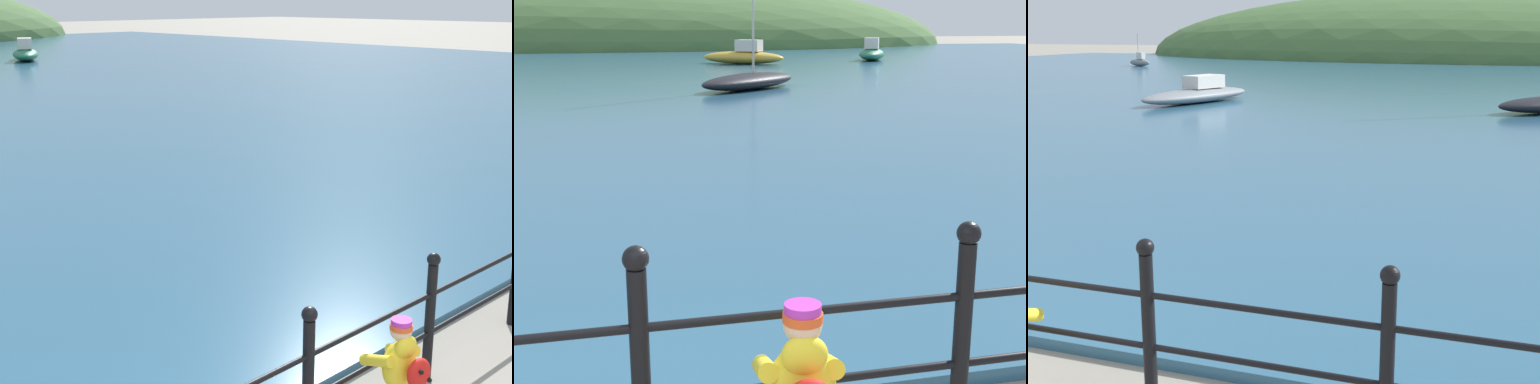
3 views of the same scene
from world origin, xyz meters
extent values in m
cube|color=#2D5B7A|center=(0.00, 32.00, 0.05)|extent=(80.00, 60.00, 0.10)
ellipsoid|color=#476B38|center=(0.00, 67.69, 0.00)|extent=(67.93, 37.36, 12.49)
cylinder|color=black|center=(0.29, 1.50, 0.55)|extent=(0.09, 0.09, 1.10)
sphere|color=black|center=(0.29, 1.50, 1.15)|extent=(0.12, 0.12, 0.12)
cylinder|color=black|center=(1.90, 1.50, 0.55)|extent=(0.09, 0.09, 1.10)
sphere|color=black|center=(1.90, 1.50, 1.15)|extent=(0.12, 0.12, 0.12)
cylinder|color=black|center=(0.29, 1.50, 0.82)|extent=(9.69, 0.04, 0.04)
ellipsoid|color=yellow|center=(0.95, 1.10, 0.80)|extent=(0.21, 0.14, 0.18)
cylinder|color=yellow|center=(0.81, 1.27, 0.67)|extent=(0.13, 0.32, 0.19)
cylinder|color=yellow|center=(1.10, 1.24, 0.67)|extent=(0.13, 0.32, 0.19)
sphere|color=beige|center=(0.95, 1.16, 0.92)|extent=(0.17, 0.17, 0.17)
cylinder|color=#E5511E|center=(0.95, 1.16, 0.94)|extent=(0.17, 0.17, 0.04)
cylinder|color=#B233AD|center=(0.95, 1.16, 0.98)|extent=(0.16, 0.16, 0.04)
ellipsoid|color=#287551|center=(15.10, 35.74, 0.42)|extent=(2.89, 4.14, 0.64)
cube|color=silver|center=(14.97, 35.47, 1.02)|extent=(1.13, 1.31, 0.57)
ellipsoid|color=black|center=(4.90, 20.46, 0.35)|extent=(4.21, 4.02, 0.50)
ellipsoid|color=gold|center=(7.51, 33.95, 0.41)|extent=(4.38, 3.67, 0.63)
cube|color=silver|center=(7.77, 33.76, 1.01)|extent=(1.45, 1.35, 0.56)
camera|label=1|loc=(-3.26, -1.63, 3.34)|focal=50.00mm
camera|label=2|loc=(0.15, -1.52, 2.16)|focal=50.00mm
camera|label=3|loc=(4.24, -2.39, 2.54)|focal=50.00mm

